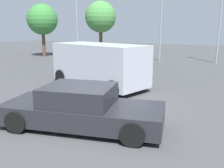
% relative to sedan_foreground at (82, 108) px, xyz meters
% --- Properties ---
extents(ground_plane, '(80.00, 80.00, 0.00)m').
position_rel_sedan_foreground_xyz_m(ground_plane, '(0.18, 0.23, -0.58)').
color(ground_plane, '#424244').
extents(sedan_foreground, '(4.94, 2.67, 1.26)m').
position_rel_sedan_foreground_xyz_m(sedan_foreground, '(0.00, 0.00, 0.00)').
color(sedan_foreground, '#232328').
rests_on(sedan_foreground, ground_plane).
extents(van_white, '(5.38, 3.51, 2.12)m').
position_rel_sedan_foreground_xyz_m(van_white, '(-2.01, 4.74, 0.57)').
color(van_white, '#B2B7C1').
rests_on(van_white, ground_plane).
extents(light_post_near, '(0.44, 0.44, 6.47)m').
position_rel_sedan_foreground_xyz_m(light_post_near, '(2.77, 16.54, 3.81)').
color(light_post_near, gray).
rests_on(light_post_near, ground_plane).
extents(light_post_mid, '(0.44, 0.44, 6.29)m').
position_rel_sedan_foreground_xyz_m(light_post_mid, '(-1.99, 16.18, 3.70)').
color(light_post_mid, gray).
rests_on(light_post_mid, ground_plane).
extents(light_post_far, '(0.44, 0.44, 5.86)m').
position_rel_sedan_foreground_xyz_m(light_post_far, '(-8.71, 13.02, 3.45)').
color(light_post_far, gray).
rests_on(light_post_far, ground_plane).
extents(tree_back_center, '(3.20, 3.20, 5.61)m').
position_rel_sedan_foreground_xyz_m(tree_back_center, '(-8.66, 17.40, 3.41)').
color(tree_back_center, brown).
rests_on(tree_back_center, ground_plane).
extents(tree_far_right, '(3.07, 3.07, 5.27)m').
position_rel_sedan_foreground_xyz_m(tree_far_right, '(-13.69, 14.31, 3.13)').
color(tree_far_right, brown).
rests_on(tree_far_right, ground_plane).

